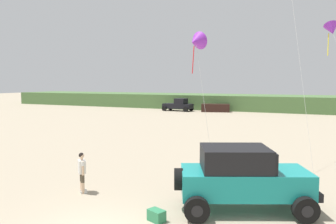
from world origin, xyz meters
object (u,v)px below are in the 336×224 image
Objects in this scene: person_watching at (82,170)px; kite_yellow_diamond at (196,42)px; distant_pickup at (179,105)px; kite_orange_streamer at (332,30)px; jeep at (243,177)px; cooler_box at (156,216)px; distant_sedan at (215,108)px.

kite_yellow_diamond reaches higher than person_watching.
distant_pickup is 0.59× the size of kite_orange_streamer.
kite_orange_streamer is at bearing 49.11° from person_watching.
kite_orange_streamer is (2.97, 9.90, 6.31)m from jeep.
kite_yellow_diamond is (13.54, -30.70, 5.72)m from distant_pickup.
distant_pickup is at bearing 132.36° from cooler_box.
cooler_box is 9.96m from kite_yellow_diamond.
kite_yellow_diamond reaches higher than cooler_box.
distant_pickup is 34.04m from kite_yellow_diamond.
person_watching is 0.40× the size of distant_sedan.
cooler_box is 15.01m from kite_orange_streamer.
person_watching is at bearing -172.41° from jeep.
jeep is at bearing -55.88° from kite_yellow_diamond.
distant_sedan is at bearing 8.12° from distant_pickup.
kite_orange_streamer reaches higher than person_watching.
person_watching is 8.87m from kite_yellow_diamond.
distant_pickup is at bearing 172.48° from distant_sedan.
kite_orange_streamer is 1.10× the size of kite_yellow_diamond.
kite_yellow_diamond is at bearing 66.70° from person_watching.
distant_pickup is 33.69m from kite_orange_streamer.
kite_yellow_diamond reaches higher than distant_sedan.
cooler_box is at bearing -113.94° from kite_orange_streamer.
kite_orange_streamer is at bearing 73.29° from jeep.
distant_sedan is 0.53× the size of kite_orange_streamer.
distant_pickup is 0.65× the size of kite_yellow_diamond.
jeep is 8.93× the size of cooler_box.
jeep is 1.06× the size of distant_pickup.
kite_orange_streamer is (5.32, 11.98, 7.32)m from cooler_box.
person_watching is 0.23× the size of kite_yellow_diamond.
kite_orange_streamer is at bearing -77.49° from distant_sedan.
cooler_box is at bearing -92.46° from distant_sedan.
jeep reaches higher than person_watching.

